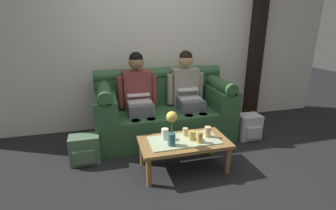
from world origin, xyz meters
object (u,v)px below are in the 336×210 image
at_px(person_left, 138,94).
at_px(cup_near_right, 185,132).
at_px(flower_vase, 172,126).
at_px(cup_near_left, 208,132).
at_px(backpack_left, 85,150).
at_px(cup_far_right, 200,137).
at_px(backpack_right, 249,127).
at_px(cup_far_center, 165,134).
at_px(person_right, 187,90).
at_px(coffee_table, 184,144).
at_px(couch, 163,111).
at_px(cup_far_left, 192,135).

height_order(person_left, cup_near_right, person_left).
relative_size(flower_vase, cup_near_left, 3.20).
bearing_deg(backpack_left, cup_far_right, -23.26).
xyz_separation_m(cup_near_right, backpack_right, (1.10, 0.41, -0.23)).
height_order(person_left, cup_far_center, person_left).
height_order(person_right, cup_far_center, person_right).
xyz_separation_m(person_left, coffee_table, (0.36, -0.95, -0.35)).
xyz_separation_m(cup_near_right, cup_far_center, (-0.25, -0.03, 0.02)).
height_order(coffee_table, flower_vase, flower_vase).
xyz_separation_m(person_right, backpack_right, (0.79, -0.44, -0.48)).
xyz_separation_m(couch, cup_far_left, (0.09, -0.97, 0.04)).
height_order(cup_near_left, backpack_left, cup_near_left).
bearing_deg(coffee_table, backpack_right, 23.82).
xyz_separation_m(backpack_left, backpack_right, (2.24, 0.09, 0.01)).
distance_m(coffee_table, backpack_right, 1.27).
bearing_deg(cup_far_right, person_left, 115.29).
distance_m(person_right, coffee_table, 1.07).
height_order(couch, coffee_table, couch).
bearing_deg(flower_vase, person_left, 100.33).
bearing_deg(cup_far_right, backpack_right, 31.28).
bearing_deg(cup_near_right, person_right, 69.83).
xyz_separation_m(person_right, flower_vase, (-0.53, -1.04, -0.07)).
xyz_separation_m(flower_vase, cup_far_right, (0.31, -0.02, -0.16)).
distance_m(coffee_table, cup_far_center, 0.24).
distance_m(person_left, cup_near_left, 1.16).
relative_size(flower_vase, backpack_left, 1.10).
xyz_separation_m(couch, backpack_right, (1.15, -0.44, -0.20)).
bearing_deg(backpack_left, person_right, 20.01).
bearing_deg(cup_far_right, cup_far_left, 121.57).
distance_m(flower_vase, cup_far_center, 0.23).
height_order(couch, cup_near_right, couch).
height_order(couch, backpack_left, couch).
distance_m(couch, backpack_right, 1.25).
distance_m(cup_far_left, backpack_right, 1.21).
xyz_separation_m(person_left, flower_vase, (0.19, -1.04, -0.07)).
distance_m(person_left, backpack_left, 1.02).
distance_m(cup_near_left, backpack_left, 1.45).
relative_size(cup_near_right, backpack_left, 0.26).
relative_size(coffee_table, cup_far_center, 7.99).
bearing_deg(couch, backpack_left, -154.09).
distance_m(person_left, coffee_table, 1.07).
height_order(cup_near_right, backpack_left, cup_near_right).
relative_size(cup_far_right, backpack_right, 0.33).
xyz_separation_m(cup_far_left, backpack_right, (1.06, 0.53, -0.24)).
height_order(person_left, cup_far_right, person_left).
bearing_deg(person_left, cup_far_right, -64.71).
height_order(couch, backpack_right, couch).
bearing_deg(cup_near_right, cup_near_left, -21.53).
bearing_deg(cup_far_right, cup_far_center, 152.51).
height_order(person_right, cup_far_left, person_right).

